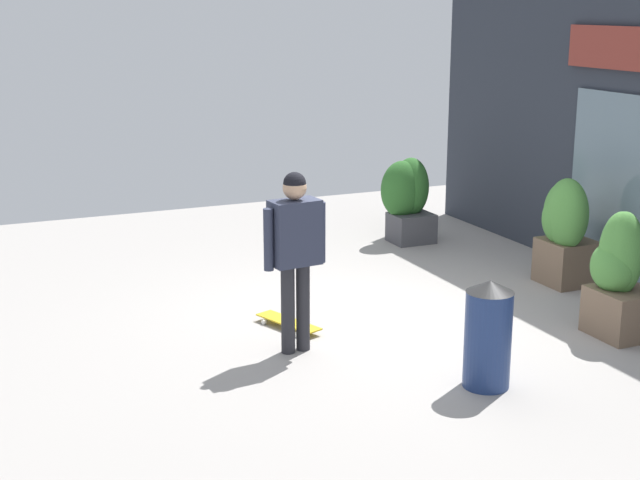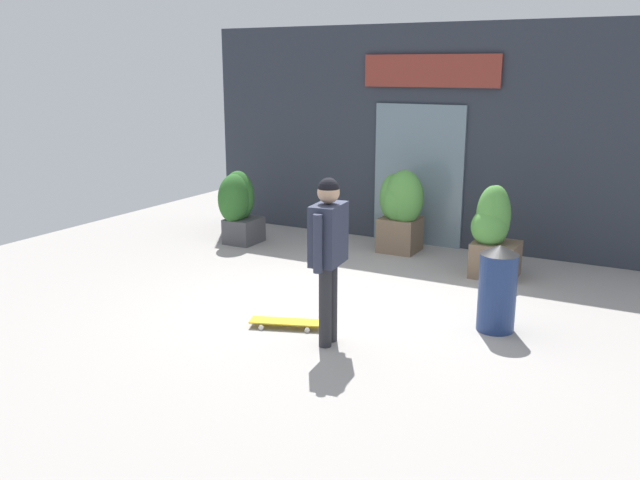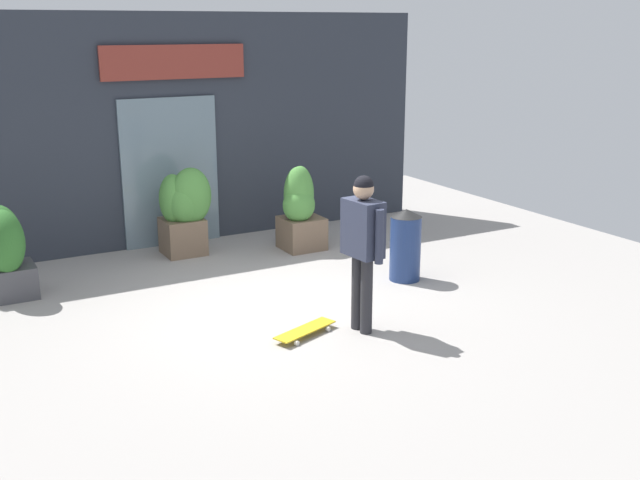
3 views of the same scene
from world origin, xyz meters
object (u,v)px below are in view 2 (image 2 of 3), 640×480
(planter_box_mid, at_px, (493,232))
(trash_bin, at_px, (497,288))
(planter_box_right, at_px, (238,204))
(skateboard, at_px, (286,322))
(skateboarder, at_px, (328,244))
(planter_box_left, at_px, (400,208))

(planter_box_mid, relative_size, trash_bin, 1.32)
(planter_box_mid, bearing_deg, planter_box_right, -178.21)
(planter_box_mid, xyz_separation_m, trash_bin, (0.55, -1.89, -0.15))
(skateboard, bearing_deg, planter_box_mid, -136.80)
(skateboarder, xyz_separation_m, planter_box_right, (-3.21, 2.96, -0.43))
(planter_box_left, bearing_deg, skateboarder, -78.88)
(skateboarder, relative_size, planter_box_left, 1.34)
(skateboard, height_order, planter_box_left, planter_box_left)
(skateboarder, relative_size, planter_box_mid, 1.37)
(skateboarder, xyz_separation_m, planter_box_left, (-0.72, 3.66, -0.38))
(planter_box_right, height_order, trash_bin, planter_box_right)
(trash_bin, bearing_deg, skateboard, -153.15)
(planter_box_left, distance_m, planter_box_right, 2.59)
(planter_box_left, xyz_separation_m, trash_bin, (2.13, -2.46, -0.21))
(skateboarder, relative_size, planter_box_right, 1.49)
(planter_box_left, relative_size, planter_box_right, 1.11)
(planter_box_mid, bearing_deg, trash_bin, -73.73)
(planter_box_right, bearing_deg, planter_box_left, 15.64)
(planter_box_left, xyz_separation_m, planter_box_mid, (1.58, -0.57, -0.06))
(planter_box_left, height_order, planter_box_mid, planter_box_left)
(skateboarder, height_order, planter_box_mid, skateboarder)
(skateboard, xyz_separation_m, planter_box_mid, (1.47, 2.92, 0.56))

